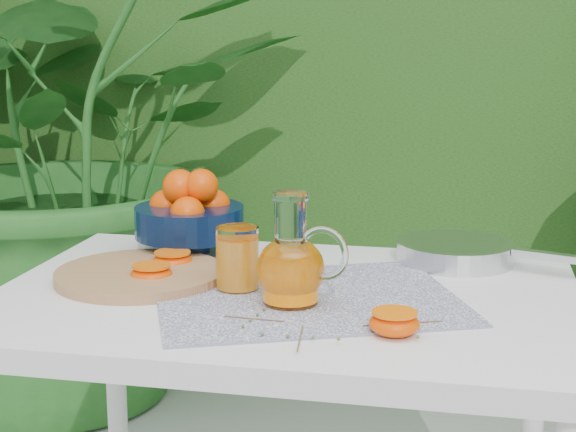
% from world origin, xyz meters
% --- Properties ---
extents(hedge_backdrop, '(8.00, 1.65, 2.50)m').
position_xyz_m(hedge_backdrop, '(0.06, 2.06, 1.19)').
color(hedge_backdrop, '#214B15').
rests_on(hedge_backdrop, ground).
extents(potted_plant_left, '(2.26, 2.26, 1.70)m').
position_xyz_m(potted_plant_left, '(-1.03, 1.12, 0.85)').
color(potted_plant_left, '#236121').
rests_on(potted_plant_left, ground).
extents(white_table, '(1.00, 0.70, 0.75)m').
position_xyz_m(white_table, '(-0.09, -0.06, 0.67)').
color(white_table, white).
rests_on(white_table, ground).
extents(placemat, '(0.61, 0.55, 0.00)m').
position_xyz_m(placemat, '(-0.04, -0.10, 0.75)').
color(placemat, '#0D104D').
rests_on(placemat, white_table).
extents(cutting_board, '(0.36, 0.36, 0.02)m').
position_xyz_m(cutting_board, '(-0.36, -0.04, 0.76)').
color(cutting_board, '#B0814F').
rests_on(cutting_board, white_table).
extents(fruit_bowl, '(0.27, 0.27, 0.17)m').
position_xyz_m(fruit_bowl, '(-0.33, 0.17, 0.83)').
color(fruit_bowl, black).
rests_on(fruit_bowl, white_table).
extents(juice_pitcher, '(0.17, 0.14, 0.18)m').
position_xyz_m(juice_pitcher, '(-0.06, -0.13, 0.82)').
color(juice_pitcher, white).
rests_on(juice_pitcher, white_table).
extents(juice_tumbler, '(0.08, 0.08, 0.11)m').
position_xyz_m(juice_tumbler, '(-0.17, -0.07, 0.81)').
color(juice_tumbler, white).
rests_on(juice_tumbler, white_table).
extents(saute_pan, '(0.41, 0.29, 0.04)m').
position_xyz_m(saute_pan, '(0.20, 0.20, 0.77)').
color(saute_pan, silver).
rests_on(saute_pan, white_table).
extents(orange_halves, '(0.54, 0.37, 0.04)m').
position_xyz_m(orange_halves, '(-0.18, -0.09, 0.77)').
color(orange_halves, '#F55602').
rests_on(orange_halves, white_table).
extents(thyme_sprigs, '(0.33, 0.21, 0.01)m').
position_xyz_m(thyme_sprigs, '(0.01, -0.24, 0.76)').
color(thyme_sprigs, brown).
rests_on(thyme_sprigs, white_table).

